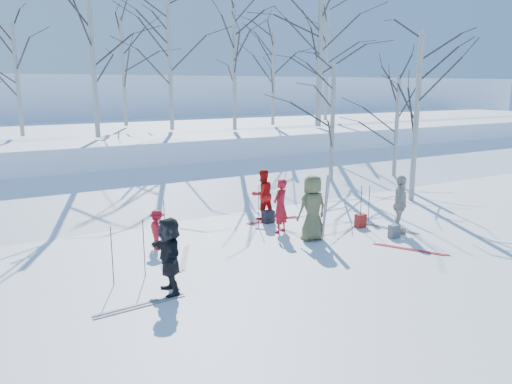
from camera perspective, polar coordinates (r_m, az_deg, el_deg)
ground at (r=13.43m, az=3.28°, el=-6.59°), size 120.00×120.00×0.00m
snow_ramp at (r=19.38m, az=-8.30°, el=-0.41°), size 70.00×9.49×4.12m
snow_plateau at (r=28.64m, az=-16.04°, el=4.99°), size 70.00×18.00×2.20m
far_hill at (r=49.12m, az=-22.46°, el=8.47°), size 90.00×30.00×6.00m
skier_olive_center at (r=14.07m, az=6.47°, el=-1.82°), size 0.92×0.60×1.87m
skier_red_north at (r=14.75m, az=2.80°, el=-1.60°), size 0.70×0.61×1.62m
skier_redor_behind at (r=16.24m, az=0.76°, el=-0.28°), size 0.81×0.64×1.64m
skier_red_seated at (r=13.55m, az=-11.21°, el=-4.23°), size 0.46×0.73×1.08m
skier_cream_east at (r=15.26m, az=16.14°, el=-1.38°), size 1.03×1.01×1.74m
skier_grey_west at (r=10.64m, az=-9.88°, el=-7.15°), size 0.69×1.57×1.64m
dog at (r=15.30m, az=6.69°, el=-3.44°), size 0.53×0.55×0.44m
upright_ski_left at (r=13.99m, az=7.90°, el=-1.87°), size 0.10×0.17×1.90m
upright_ski_right at (r=14.08m, az=8.00°, el=-1.78°), size 0.12×0.23×1.89m
ski_pair_a at (r=16.23m, az=1.93°, el=-3.24°), size 0.26×1.91×0.02m
ski_pair_b at (r=15.86m, az=14.89°, el=-4.02°), size 1.31×2.02×0.02m
ski_pair_c at (r=14.01m, az=17.22°, el=-6.29°), size 1.79×2.07×0.02m
ski_pair_d at (r=10.41m, az=-13.07°, el=-12.53°), size 0.48×1.93×0.02m
ski_pair_e at (r=12.89m, az=-8.18°, el=-7.45°), size 1.72×2.06×0.02m
ski_pole_a at (r=13.49m, az=-10.40°, el=-3.71°), size 0.02×0.02×1.34m
ski_pole_b at (r=11.68m, az=-12.68°, el=-6.30°), size 0.02×0.02×1.34m
ski_pole_c at (r=11.33m, az=-16.12°, el=-7.05°), size 0.02×0.02×1.34m
ski_pole_d at (r=15.52m, az=12.77°, el=-1.73°), size 0.02×0.02×1.34m
ski_pole_e at (r=15.26m, az=0.32°, el=-1.67°), size 0.02×0.02×1.34m
ski_pole_f at (r=15.50m, az=11.89°, el=-1.71°), size 0.02×0.02×1.34m
backpack_red at (r=15.73m, az=11.86°, el=-3.24°), size 0.32×0.22×0.42m
backpack_grey at (r=14.90m, az=15.50°, el=-4.36°), size 0.30×0.20×0.38m
backpack_dark at (r=15.92m, az=1.44°, el=-2.84°), size 0.34×0.24×0.40m
birch_plateau_b at (r=26.98m, az=7.21°, el=15.42°), size 5.81×5.81×7.44m
birch_plateau_c at (r=27.32m, az=1.97°, el=12.70°), size 3.97×3.97×4.81m
birch_plateau_e at (r=23.27m, az=-25.60°, el=11.40°), size 3.81×3.81×4.59m
birch_plateau_f at (r=21.65m, az=-18.11°, el=13.94°), size 4.83×4.83×6.04m
birch_plateau_g at (r=26.77m, az=7.40°, el=15.64°), size 5.94×5.94×7.63m
birch_plateau_h at (r=31.78m, az=8.10°, el=14.34°), size 5.39×5.39×6.85m
birch_plateau_i at (r=24.28m, az=-2.49°, el=13.97°), size 4.67×4.67×5.82m
birch_plateau_j at (r=27.61m, az=-14.91°, el=13.08°), size 4.49×4.49×5.56m
birch_plateau_k at (r=24.53m, az=-9.80°, el=14.08°), size 4.84×4.84×6.06m
birch_edge_b at (r=19.55m, az=17.86°, el=8.07°), size 4.98×4.98×6.26m
birch_edge_c at (r=22.97m, az=15.75°, el=6.85°), size 3.94×3.94×4.77m
birch_edge_e at (r=20.89m, az=8.72°, el=7.22°), size 4.21×4.21×5.16m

